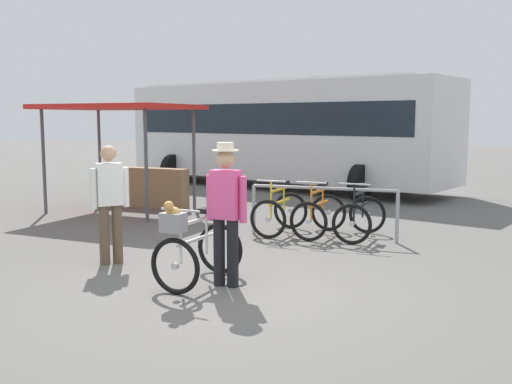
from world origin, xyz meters
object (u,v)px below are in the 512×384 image
bus_distant (282,128)px  racked_bike_yellow (280,213)px  racked_bike_black (360,217)px  racked_bike_orange (319,215)px  pedestrian_with_backpack (109,196)px  market_stall (130,146)px  person_with_featured_bike (226,208)px  featured_bicycle (193,246)px

bus_distant → racked_bike_yellow: bearing=-68.7°
racked_bike_black → racked_bike_yellow: bearing=-175.1°
racked_bike_orange → pedestrian_with_backpack: size_ratio=0.67×
market_stall → bus_distant: bearing=74.3°
racked_bike_yellow → racked_bike_orange: bearing=4.9°
person_with_featured_bike → bus_distant: bus_distant is taller
racked_bike_orange → person_with_featured_bike: bearing=-91.4°
person_with_featured_bike → bus_distant: size_ratio=0.17×
pedestrian_with_backpack → bus_distant: bus_distant is taller
racked_bike_orange → featured_bicycle: bearing=-97.1°
racked_bike_black → market_stall: market_stall is taller
market_stall → featured_bicycle: bearing=-47.4°
racked_bike_orange → pedestrian_with_backpack: 3.69m
racked_bike_yellow → featured_bicycle: 3.46m
pedestrian_with_backpack → market_stall: size_ratio=0.53×
featured_bicycle → bus_distant: bus_distant is taller
bus_distant → racked_bike_orange: bearing=-63.4°
racked_bike_black → featured_bicycle: (-1.14, -3.57, 0.12)m
bus_distant → racked_bike_black: bearing=-58.5°
bus_distant → market_stall: bus_distant is taller
racked_bike_orange → bus_distant: 7.41m
racked_bike_black → racked_bike_orange: bearing=-175.1°
pedestrian_with_backpack → bus_distant: (-1.20, 9.52, 0.80)m
racked_bike_black → market_stall: (-5.45, 1.11, 1.03)m
racked_bike_yellow → person_with_featured_bike: person_with_featured_bike is taller
racked_bike_black → bus_distant: bus_distant is taller
racked_bike_yellow → racked_bike_orange: 0.70m
featured_bicycle → pedestrian_with_backpack: size_ratio=0.74×
racked_bike_yellow → person_with_featured_bike: bearing=-79.4°
bus_distant → market_stall: (-1.50, -5.34, -0.35)m
featured_bicycle → market_stall: market_stall is taller
racked_bike_black → bus_distant: 7.69m
racked_bike_yellow → person_with_featured_bike: size_ratio=0.64×
racked_bike_orange → featured_bicycle: size_ratio=0.90×
racked_bike_yellow → pedestrian_with_backpack: pedestrian_with_backpack is taller
pedestrian_with_backpack → racked_bike_yellow: bearing=65.4°
racked_bike_orange → featured_bicycle: (-0.44, -3.51, 0.12)m
racked_bike_orange → featured_bicycle: 3.54m
racked_bike_yellow → market_stall: market_stall is taller
racked_bike_orange → market_stall: size_ratio=0.35×
racked_bike_yellow → bus_distant: 7.18m
racked_bike_black → person_with_featured_bike: person_with_featured_bike is taller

